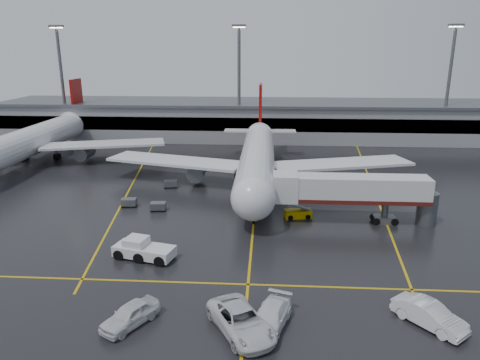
{
  "coord_description": "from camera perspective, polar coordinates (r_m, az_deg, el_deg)",
  "views": [
    {
      "loc": [
        1.57,
        -58.42,
        20.74
      ],
      "look_at": [
        -2.0,
        -2.0,
        4.0
      ],
      "focal_mm": 33.56,
      "sensor_mm": 36.0,
      "label": 1
    }
  ],
  "objects": [
    {
      "name": "jet_bridge",
      "position": [
        56.01,
        14.05,
        -1.48
      ],
      "size": [
        19.9,
        3.4,
        6.05
      ],
      "color": "silver",
      "rests_on": "ground"
    },
    {
      "name": "baggage_cart_c",
      "position": [
        69.8,
        -8.82,
        -0.45
      ],
      "size": [
        2.22,
        1.67,
        1.12
      ],
      "color": "#595B60",
      "rests_on": "ground"
    },
    {
      "name": "baggage_cart_b",
      "position": [
        62.66,
        -13.94,
        -2.74
      ],
      "size": [
        2.1,
        1.47,
        1.12
      ],
      "color": "#595B60",
      "rests_on": "ground"
    },
    {
      "name": "light_mast_left",
      "position": [
        110.87,
        -21.73,
        12.12
      ],
      "size": [
        3.0,
        1.2,
        25.45
      ],
      "color": "#595B60",
      "rests_on": "ground"
    },
    {
      "name": "ground",
      "position": [
        62.01,
        1.96,
        -3.05
      ],
      "size": [
        220.0,
        220.0,
        0.0
      ],
      "primitive_type": "plane",
      "color": "black",
      "rests_on": "ground"
    },
    {
      "name": "apron_line_right",
      "position": [
        73.36,
        16.41,
        -0.61
      ],
      "size": [
        7.57,
        69.64,
        0.02
      ],
      "primitive_type": "cube",
      "rotation": [
        0.0,
        0.0,
        -0.1
      ],
      "color": "gold",
      "rests_on": "ground"
    },
    {
      "name": "service_van_c",
      "position": [
        38.97,
        22.91,
        -15.48
      ],
      "size": [
        5.25,
        5.66,
        1.89
      ],
      "primitive_type": "imported",
      "rotation": [
        0.0,
        0.0,
        0.71
      ],
      "color": "silver",
      "rests_on": "ground"
    },
    {
      "name": "light_mast_right",
      "position": [
        107.7,
        25.07,
        11.66
      ],
      "size": [
        3.0,
        1.2,
        25.45
      ],
      "color": "#595B60",
      "rests_on": "ground"
    },
    {
      "name": "terminal",
      "position": [
        107.62,
        2.77,
        7.7
      ],
      "size": [
        122.0,
        19.0,
        8.6
      ],
      "color": "gray",
      "rests_on": "ground"
    },
    {
      "name": "main_airliner",
      "position": [
        70.11,
        2.24,
        2.85
      ],
      "size": [
        48.8,
        45.6,
        14.1
      ],
      "color": "silver",
      "rests_on": "ground"
    },
    {
      "name": "service_van_a",
      "position": [
        35.39,
        0.13,
        -17.47
      ],
      "size": [
        6.26,
        7.63,
        1.93
      ],
      "primitive_type": "imported",
      "rotation": [
        0.0,
        0.0,
        0.52
      ],
      "color": "silver",
      "rests_on": "ground"
    },
    {
      "name": "apron_line_centre",
      "position": [
        62.01,
        1.96,
        -3.05
      ],
      "size": [
        0.25,
        90.0,
        0.02
      ],
      "primitive_type": "cube",
      "color": "gold",
      "rests_on": "ground"
    },
    {
      "name": "service_van_b",
      "position": [
        36.07,
        3.83,
        -17.02
      ],
      "size": [
        4.04,
        6.29,
        1.7
      ],
      "primitive_type": "imported",
      "rotation": [
        0.0,
        0.0,
        -0.31
      ],
      "color": "white",
      "rests_on": "ground"
    },
    {
      "name": "service_van_d",
      "position": [
        37.23,
        -13.81,
        -16.3
      ],
      "size": [
        4.4,
        5.41,
        1.73
      ],
      "primitive_type": "imported",
      "rotation": [
        0.0,
        0.0,
        -0.55
      ],
      "color": "silver",
      "rests_on": "ground"
    },
    {
      "name": "second_airliner",
      "position": [
        92.69,
        -24.58,
        4.73
      ],
      "size": [
        48.8,
        45.6,
        14.1
      ],
      "color": "silver",
      "rests_on": "ground"
    },
    {
      "name": "pushback_tractor",
      "position": [
        47.4,
        -12.25,
        -8.68
      ],
      "size": [
        6.62,
        4.0,
        2.21
      ],
      "color": "silver",
      "rests_on": "ground"
    },
    {
      "name": "belt_loader",
      "position": [
        57.41,
        7.39,
        -4.27
      ],
      "size": [
        3.58,
        2.09,
        2.14
      ],
      "color": "#C9A502",
      "rests_on": "ground"
    },
    {
      "name": "apron_line_stop",
      "position": [
        41.94,
        1.03,
        -13.13
      ],
      "size": [
        60.0,
        0.25,
        0.02
      ],
      "primitive_type": "cube",
      "color": "gold",
      "rests_on": "ground"
    },
    {
      "name": "light_mast_mid",
      "position": [
        100.83,
        -0.12,
        12.93
      ],
      "size": [
        3.0,
        1.2,
        25.45
      ],
      "color": "#595B60",
      "rests_on": "ground"
    },
    {
      "name": "baggage_cart_a",
      "position": [
        60.31,
        -10.37,
        -3.27
      ],
      "size": [
        2.13,
        1.51,
        1.12
      ],
      "color": "#595B60",
      "rests_on": "ground"
    },
    {
      "name": "apron_line_left",
      "position": [
        74.68,
        -13.32,
        -0.08
      ],
      "size": [
        9.99,
        69.35,
        0.02
      ],
      "primitive_type": "cube",
      "rotation": [
        0.0,
        0.0,
        0.14
      ],
      "color": "gold",
      "rests_on": "ground"
    }
  ]
}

